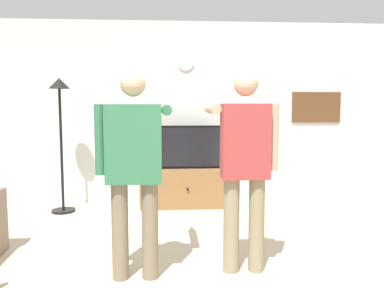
{
  "coord_description": "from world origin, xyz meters",
  "views": [
    {
      "loc": [
        -0.28,
        -3.0,
        1.48
      ],
      "look_at": [
        0.01,
        1.2,
        1.05
      ],
      "focal_mm": 36.61,
      "sensor_mm": 36.0,
      "label": 1
    }
  ],
  "objects_px": {
    "wall_clock": "(186,62)",
    "floor_lamp": "(60,117)",
    "framed_picture": "(316,107)",
    "person_standing_nearer_lamp": "(134,162)",
    "person_standing_nearer_couch": "(244,160)",
    "television": "(187,147)",
    "tv_stand": "(187,187)"
  },
  "relations": [
    {
      "from": "wall_clock",
      "to": "person_standing_nearer_couch",
      "type": "relative_size",
      "value": 0.14
    },
    {
      "from": "tv_stand",
      "to": "framed_picture",
      "type": "xyz_separation_m",
      "value": [
        2.01,
        0.3,
        1.16
      ]
    },
    {
      "from": "floor_lamp",
      "to": "person_standing_nearer_couch",
      "type": "xyz_separation_m",
      "value": [
        2.1,
        -2.06,
        -0.31
      ]
    },
    {
      "from": "wall_clock",
      "to": "floor_lamp",
      "type": "distance_m",
      "value": 1.96
    },
    {
      "from": "television",
      "to": "framed_picture",
      "type": "bearing_deg",
      "value": 7.06
    },
    {
      "from": "tv_stand",
      "to": "person_standing_nearer_lamp",
      "type": "height_order",
      "value": "person_standing_nearer_lamp"
    },
    {
      "from": "person_standing_nearer_couch",
      "to": "floor_lamp",
      "type": "bearing_deg",
      "value": 135.58
    },
    {
      "from": "wall_clock",
      "to": "framed_picture",
      "type": "xyz_separation_m",
      "value": [
        2.01,
        0.0,
        -0.67
      ]
    },
    {
      "from": "wall_clock",
      "to": "person_standing_nearer_lamp",
      "type": "bearing_deg",
      "value": -102.1
    },
    {
      "from": "wall_clock",
      "to": "floor_lamp",
      "type": "height_order",
      "value": "wall_clock"
    },
    {
      "from": "floor_lamp",
      "to": "person_standing_nearer_lamp",
      "type": "bearing_deg",
      "value": -61.7
    },
    {
      "from": "tv_stand",
      "to": "wall_clock",
      "type": "relative_size",
      "value": 5.43
    },
    {
      "from": "framed_picture",
      "to": "person_standing_nearer_lamp",
      "type": "distance_m",
      "value": 3.72
    },
    {
      "from": "person_standing_nearer_couch",
      "to": "person_standing_nearer_lamp",
      "type": "bearing_deg",
      "value": -174.81
    },
    {
      "from": "television",
      "to": "wall_clock",
      "type": "bearing_deg",
      "value": 90.0
    },
    {
      "from": "television",
      "to": "floor_lamp",
      "type": "relative_size",
      "value": 0.58
    },
    {
      "from": "wall_clock",
      "to": "floor_lamp",
      "type": "relative_size",
      "value": 0.14
    },
    {
      "from": "tv_stand",
      "to": "framed_picture",
      "type": "distance_m",
      "value": 2.34
    },
    {
      "from": "floor_lamp",
      "to": "person_standing_nearer_lamp",
      "type": "xyz_separation_m",
      "value": [
        1.15,
        -2.14,
        -0.31
      ]
    },
    {
      "from": "television",
      "to": "wall_clock",
      "type": "height_order",
      "value": "wall_clock"
    },
    {
      "from": "framed_picture",
      "to": "wall_clock",
      "type": "bearing_deg",
      "value": -179.86
    },
    {
      "from": "framed_picture",
      "to": "floor_lamp",
      "type": "distance_m",
      "value": 3.76
    },
    {
      "from": "tv_stand",
      "to": "framed_picture",
      "type": "height_order",
      "value": "framed_picture"
    },
    {
      "from": "framed_picture",
      "to": "person_standing_nearer_couch",
      "type": "height_order",
      "value": "person_standing_nearer_couch"
    },
    {
      "from": "television",
      "to": "person_standing_nearer_couch",
      "type": "distance_m",
      "value": 2.35
    },
    {
      "from": "framed_picture",
      "to": "person_standing_nearer_lamp",
      "type": "height_order",
      "value": "person_standing_nearer_lamp"
    },
    {
      "from": "person_standing_nearer_lamp",
      "to": "person_standing_nearer_couch",
      "type": "bearing_deg",
      "value": 5.19
    },
    {
      "from": "framed_picture",
      "to": "person_standing_nearer_lamp",
      "type": "xyz_separation_m",
      "value": [
        -2.57,
        -2.65,
        -0.43
      ]
    },
    {
      "from": "wall_clock",
      "to": "floor_lamp",
      "type": "xyz_separation_m",
      "value": [
        -1.72,
        -0.5,
        -0.8
      ]
    },
    {
      "from": "television",
      "to": "wall_clock",
      "type": "relative_size",
      "value": 4.32
    },
    {
      "from": "television",
      "to": "floor_lamp",
      "type": "xyz_separation_m",
      "value": [
        -1.72,
        -0.25,
        0.45
      ]
    },
    {
      "from": "tv_stand",
      "to": "person_standing_nearer_couch",
      "type": "distance_m",
      "value": 2.41
    }
  ]
}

